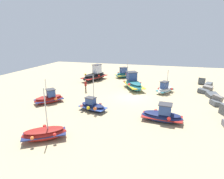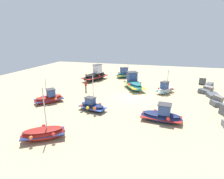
% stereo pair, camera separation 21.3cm
% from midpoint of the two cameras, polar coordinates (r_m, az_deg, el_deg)
% --- Properties ---
extents(ground_plane, '(54.72, 54.72, 0.00)m').
position_cam_midpoint_polar(ground_plane, '(23.39, 5.93, -2.37)').
color(ground_plane, tan).
extents(fishing_boat_0, '(3.39, 3.20, 2.89)m').
position_cam_midpoint_polar(fishing_boat_0, '(22.43, -19.44, -2.64)').
color(fishing_boat_0, maroon).
rests_on(fishing_boat_0, ground_plane).
extents(fishing_boat_1, '(2.83, 3.43, 4.03)m').
position_cam_midpoint_polar(fishing_boat_1, '(14.93, -20.91, -12.87)').
color(fishing_boat_1, maroon).
rests_on(fishing_boat_1, ground_plane).
extents(fishing_boat_2, '(2.09, 3.87, 1.74)m').
position_cam_midpoint_polar(fishing_boat_2, '(17.28, 15.20, -7.88)').
color(fishing_boat_2, navy).
rests_on(fishing_boat_2, ground_plane).
extents(fishing_boat_3, '(5.62, 3.62, 2.76)m').
position_cam_midpoint_polar(fishing_boat_3, '(32.08, -5.59, 4.39)').
color(fishing_boat_3, black).
rests_on(fishing_boat_3, ground_plane).
extents(fishing_boat_4, '(2.15, 3.29, 3.74)m').
position_cam_midpoint_polar(fishing_boat_4, '(19.11, -6.48, -5.22)').
color(fishing_boat_4, navy).
rests_on(fishing_boat_4, ground_plane).
extents(fishing_boat_5, '(5.26, 4.01, 2.46)m').
position_cam_midpoint_polar(fishing_boat_5, '(26.87, 6.46, 1.92)').
color(fishing_boat_5, '#1E6670').
rests_on(fishing_boat_5, ground_plane).
extents(fishing_boat_6, '(3.78, 4.01, 3.29)m').
position_cam_midpoint_polar(fishing_boat_6, '(34.27, 3.98, 4.89)').
color(fishing_boat_6, '#1E6670').
rests_on(fishing_boat_6, ground_plane).
extents(fishing_boat_7, '(3.29, 2.65, 3.20)m').
position_cam_midpoint_polar(fishing_boat_7, '(25.76, 16.12, 0.15)').
color(fishing_boat_7, white).
rests_on(fishing_boat_7, ground_plane).
extents(person_walking, '(0.32, 0.32, 1.65)m').
position_cam_midpoint_polar(person_walking, '(25.45, -8.56, 1.33)').
color(person_walking, brown).
rests_on(person_walking, ground_plane).
extents(breakwater_rocks, '(19.94, 2.98, 1.23)m').
position_cam_midpoint_polar(breakwater_rocks, '(23.60, 30.70, -3.43)').
color(breakwater_rocks, '#4C5156').
rests_on(breakwater_rocks, ground_plane).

